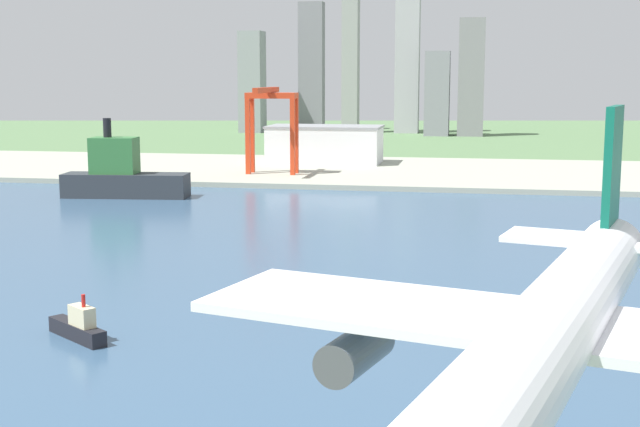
% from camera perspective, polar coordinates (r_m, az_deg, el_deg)
% --- Properties ---
extents(ground_plane, '(2400.00, 2400.00, 0.00)m').
position_cam_1_polar(ground_plane, '(265.69, 4.35, -1.98)').
color(ground_plane, '#56784D').
extents(water_bay, '(840.00, 360.00, 0.15)m').
position_cam_1_polar(water_bay, '(207.48, 2.59, -5.07)').
color(water_bay, '#385675').
rests_on(water_bay, ground).
extents(industrial_pier, '(840.00, 140.00, 2.50)m').
position_cam_1_polar(industrial_pier, '(452.95, 6.89, 2.68)').
color(industrial_pier, '#A1A693').
rests_on(industrial_pier, ground).
extents(airplane_landing, '(36.23, 43.43, 13.04)m').
position_cam_1_polar(airplane_landing, '(39.91, 14.98, -7.42)').
color(airplane_landing, white).
extents(container_barge, '(53.24, 19.24, 33.04)m').
position_cam_1_polar(container_barge, '(374.15, -12.82, 2.44)').
color(container_barge, '#2D3338').
rests_on(container_barge, water_bay).
extents(tugboat_small, '(15.68, 12.49, 9.37)m').
position_cam_1_polar(tugboat_small, '(175.24, -15.52, -7.16)').
color(tugboat_small, black).
rests_on(tugboat_small, water_bay).
extents(port_crane_red, '(24.92, 43.23, 42.61)m').
position_cam_1_polar(port_crane_red, '(429.76, -3.23, 6.66)').
color(port_crane_red, red).
rests_on(port_crane_red, industrial_pier).
extents(warehouse_main, '(63.14, 32.60, 20.71)m').
position_cam_1_polar(warehouse_main, '(487.15, 0.33, 4.56)').
color(warehouse_main, white).
rests_on(warehouse_main, industrial_pier).
extents(distant_skyline, '(216.06, 72.85, 137.48)m').
position_cam_1_polar(distant_skyline, '(782.13, 3.10, 9.23)').
color(distant_skyline, gray).
rests_on(distant_skyline, ground).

